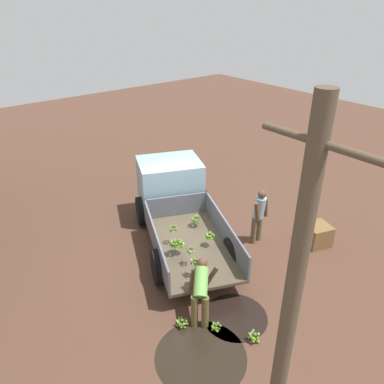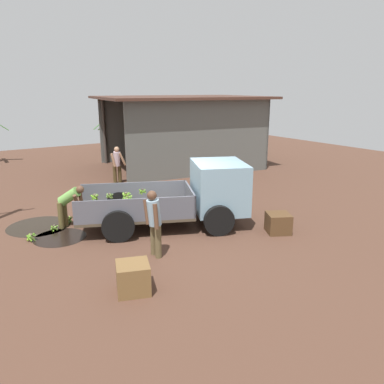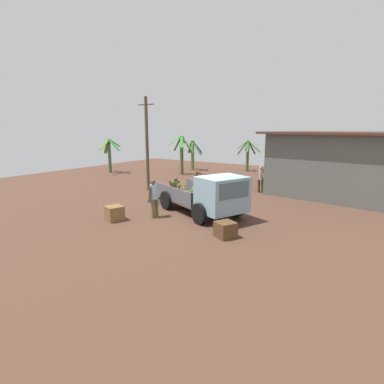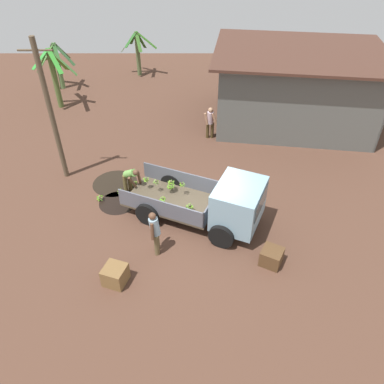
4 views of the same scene
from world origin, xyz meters
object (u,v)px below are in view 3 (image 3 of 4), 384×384
Objects in this scene: banana_bunch_on_ground_0 at (152,196)px; cargo_truck at (214,196)px; wooden_crate_0 at (115,213)px; wooden_crate_1 at (225,230)px; person_worker_loading at (174,186)px; banana_bunch_on_ground_1 at (180,196)px; utility_pole at (147,144)px; person_bystander_near_shed at (261,178)px; banana_bunch_on_ground_2 at (167,197)px; person_foreground_visitor at (154,196)px.

cargo_truck is at bearing -16.55° from banana_bunch_on_ground_0.
wooden_crate_0 is 1.02× the size of wooden_crate_1.
person_worker_loading is 5.13× the size of banana_bunch_on_ground_1.
person_bystander_near_shed is (5.99, 3.06, -1.94)m from utility_pole.
person_bystander_near_shed is at bearing 27.01° from utility_pole.
banana_bunch_on_ground_2 is at bearing -26.73° from utility_pole.
utility_pole reaches higher than banana_bunch_on_ground_2.
utility_pole is at bearing -47.53° from person_foreground_visitor.
banana_bunch_on_ground_0 is (-2.32, 2.59, -0.78)m from person_foreground_visitor.
person_worker_loading is at bearing -70.20° from person_foreground_visitor.
cargo_truck is at bearing -151.30° from person_foreground_visitor.
banana_bunch_on_ground_2 is 6.30m from wooden_crate_1.
wooden_crate_0 is at bearing -171.19° from wooden_crate_1.
cargo_truck reaches higher than banana_bunch_on_ground_2.
utility_pole is 24.14× the size of banana_bunch_on_ground_2.
cargo_truck is 7.98× the size of wooden_crate_0.
utility_pole is 7.00m from person_bystander_near_shed.
person_foreground_visitor is 3.57m from banana_bunch_on_ground_0.
utility_pole is at bearing 177.95° from cargo_truck.
person_worker_loading reaches higher than banana_bunch_on_ground_1.
wooden_crate_0 is (0.53, -4.21, 0.20)m from banana_bunch_on_ground_2.
wooden_crate_1 is (7.61, -4.68, -2.54)m from utility_pole.
wooden_crate_0 is (1.22, -3.80, 0.17)m from banana_bunch_on_ground_0.
utility_pole is at bearing 166.22° from banana_bunch_on_ground_1.
person_foreground_visitor is 1.28× the size of person_worker_loading.
wooden_crate_1 reaches higher than banana_bunch_on_ground_2.
banana_bunch_on_ground_0 is 1.03× the size of banana_bunch_on_ground_1.
cargo_truck reaches higher than wooden_crate_1.
person_worker_loading is 2.05× the size of wooden_crate_1.
banana_bunch_on_ground_0 reaches higher than banana_bunch_on_ground_2.
cargo_truck is at bearing 129.46° from wooden_crate_1.
utility_pole is 3.80m from banana_bunch_on_ground_2.
wooden_crate_1 is (1.62, -7.73, -0.60)m from person_bystander_near_shed.
person_bystander_near_shed is (1.99, 7.25, -0.03)m from person_foreground_visitor.
banana_bunch_on_ground_2 is at bearing 97.15° from wooden_crate_0.
person_bystander_near_shed is (3.15, 4.23, 0.11)m from person_worker_loading.
wooden_crate_0 reaches higher than banana_bunch_on_ground_1.
person_bystander_near_shed is 2.48× the size of wooden_crate_0.
wooden_crate_0 is (-1.11, -1.21, -0.61)m from person_foreground_visitor.
cargo_truck is 3.10× the size of person_foreground_visitor.
utility_pole reaches higher than cargo_truck.
cargo_truck reaches higher than banana_bunch_on_ground_1.
wooden_crate_1 is (1.43, -1.74, -0.69)m from cargo_truck.
wooden_crate_0 reaches higher than wooden_crate_1.
wooden_crate_0 is at bearing -61.81° from utility_pole.
wooden_crate_0 is (-3.09, -8.46, -0.58)m from person_bystander_near_shed.
cargo_truck is 7.09m from utility_pole.
banana_bunch_on_ground_0 is 1.13× the size of banana_bunch_on_ground_2.
utility_pole is 3.70m from person_worker_loading.
person_foreground_visitor is 2.57× the size of wooden_crate_0.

